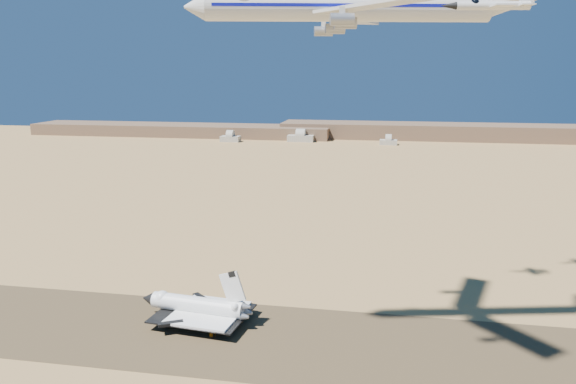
% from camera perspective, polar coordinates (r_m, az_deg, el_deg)
% --- Properties ---
extents(ground, '(1200.00, 1200.00, 0.00)m').
position_cam_1_polar(ground, '(179.09, -4.40, -14.53)').
color(ground, tan).
rests_on(ground, ground).
extents(runway, '(600.00, 50.00, 0.06)m').
position_cam_1_polar(runway, '(179.07, -4.40, -14.52)').
color(runway, '#4E3F27').
rests_on(runway, ground).
extents(ridgeline, '(960.00, 90.00, 18.00)m').
position_cam_1_polar(ridgeline, '(686.01, 12.33, 5.85)').
color(ridgeline, brown).
rests_on(ridgeline, ground).
extents(hangars, '(200.50, 29.50, 30.00)m').
position_cam_1_polar(hangars, '(646.07, 0.87, 5.50)').
color(hangars, '#AAA596').
rests_on(hangars, ground).
extents(shuttle, '(38.72, 26.54, 19.02)m').
position_cam_1_polar(shuttle, '(189.05, -9.24, -11.45)').
color(shuttle, white).
rests_on(shuttle, runway).
extents(carrier_747, '(85.42, 64.43, 21.24)m').
position_cam_1_polar(carrier_747, '(148.91, 5.15, 18.16)').
color(carrier_747, silver).
extents(crew_a, '(0.53, 0.70, 1.73)m').
position_cam_1_polar(crew_a, '(179.44, -7.72, -14.22)').
color(crew_a, orange).
rests_on(crew_a, runway).
extents(crew_b, '(0.84, 1.05, 1.88)m').
position_cam_1_polar(crew_b, '(179.66, -7.88, -14.17)').
color(crew_b, orange).
rests_on(crew_b, runway).
extents(crew_c, '(1.00, 1.12, 1.72)m').
position_cam_1_polar(crew_c, '(180.40, -7.41, -14.06)').
color(crew_c, orange).
rests_on(crew_c, runway).
extents(chase_jet_a, '(16.14, 8.97, 4.04)m').
position_cam_1_polar(chase_jet_a, '(110.03, 19.93, 17.40)').
color(chase_jet_a, silver).
extents(chase_jet_d, '(15.97, 8.99, 4.01)m').
position_cam_1_polar(chase_jet_d, '(192.81, 14.45, 17.01)').
color(chase_jet_d, silver).
extents(chase_jet_e, '(14.93, 8.83, 3.84)m').
position_cam_1_polar(chase_jet_e, '(208.96, 20.08, 17.54)').
color(chase_jet_e, silver).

